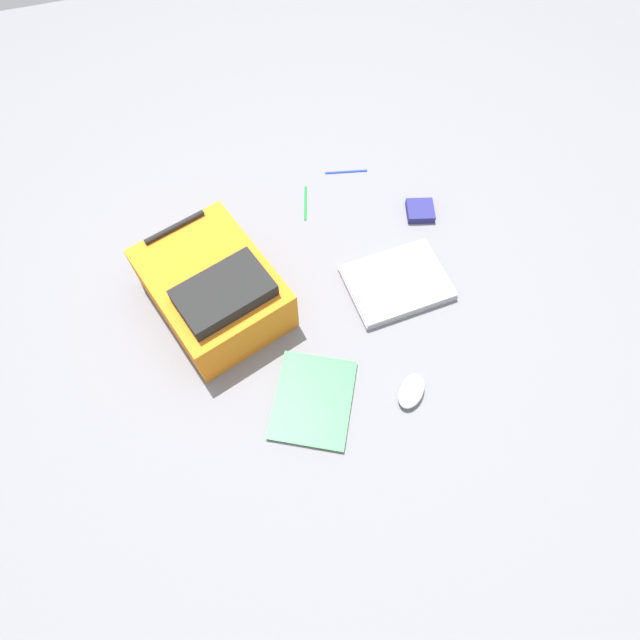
# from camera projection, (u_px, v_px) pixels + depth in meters

# --- Properties ---
(ground_plane) EXTENTS (3.68, 3.68, 0.00)m
(ground_plane) POSITION_uv_depth(u_px,v_px,m) (327.00, 310.00, 1.60)
(ground_plane) COLOR slate
(backpack) EXTENTS (0.43, 0.49, 0.21)m
(backpack) POSITION_uv_depth(u_px,v_px,m) (214.00, 289.00, 1.53)
(backpack) COLOR orange
(backpack) RESTS_ON ground_plane
(laptop) EXTENTS (0.32, 0.25, 0.03)m
(laptop) POSITION_uv_depth(u_px,v_px,m) (397.00, 283.00, 1.63)
(laptop) COLOR #929296
(laptop) RESTS_ON ground_plane
(book_blue) EXTENTS (0.30, 0.33, 0.01)m
(book_blue) POSITION_uv_depth(u_px,v_px,m) (313.00, 400.00, 1.46)
(book_blue) COLOR silver
(book_blue) RESTS_ON ground_plane
(computer_mouse) EXTENTS (0.12, 0.12, 0.04)m
(computer_mouse) POSITION_uv_depth(u_px,v_px,m) (411.00, 391.00, 1.45)
(computer_mouse) COLOR silver
(computer_mouse) RESTS_ON ground_plane
(pen_black) EXTENTS (0.05, 0.14, 0.01)m
(pen_black) POSITION_uv_depth(u_px,v_px,m) (305.00, 202.00, 1.79)
(pen_black) COLOR #198C33
(pen_black) RESTS_ON ground_plane
(pen_blue) EXTENTS (0.15, 0.04, 0.01)m
(pen_blue) POSITION_uv_depth(u_px,v_px,m) (346.00, 171.00, 1.86)
(pen_blue) COLOR #1933B2
(pen_blue) RESTS_ON ground_plane
(earbud_pouch) EXTENTS (0.11, 0.11, 0.03)m
(earbud_pouch) POSITION_uv_depth(u_px,v_px,m) (420.00, 211.00, 1.76)
(earbud_pouch) COLOR navy
(earbud_pouch) RESTS_ON ground_plane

